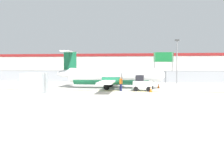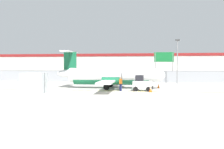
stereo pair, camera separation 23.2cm
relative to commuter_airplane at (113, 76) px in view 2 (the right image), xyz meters
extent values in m
plane|color=#BCB7AD|center=(0.19, -5.31, -1.60)|extent=(140.00, 140.00, 0.00)
cube|color=yellow|center=(0.19, -3.31, -1.60)|extent=(84.00, 0.20, 0.01)
cube|color=gray|center=(0.19, 12.69, -0.60)|extent=(98.00, 0.04, 2.00)
cylinder|color=slate|center=(0.19, 12.69, 0.45)|extent=(98.00, 0.10, 0.10)
cube|color=#38383A|center=(0.19, 24.19, -1.54)|extent=(98.00, 17.00, 0.12)
cube|color=beige|center=(0.19, 42.69, 1.65)|extent=(91.00, 8.00, 6.50)
cube|color=maroon|center=(0.19, 38.69, 4.50)|extent=(91.00, 0.20, 0.80)
cylinder|color=white|center=(-0.26, -0.01, 0.15)|extent=(11.05, 2.36, 1.90)
ellipsoid|color=white|center=(5.51, 0.23, 0.15)|extent=(2.61, 1.91, 1.80)
ellipsoid|color=white|center=(-6.02, -0.25, 0.35)|extent=(3.14, 1.17, 1.05)
cylinder|color=#145938|center=(-0.26, -0.01, -0.38)|extent=(9.91, 1.89, 1.48)
cube|color=white|center=(-0.16, -0.01, -0.42)|extent=(2.27, 16.05, 0.18)
cylinder|color=#145938|center=(-0.06, 2.60, -0.42)|extent=(2.24, 0.99, 0.90)
cone|color=black|center=(1.08, 2.65, -0.42)|extent=(0.47, 0.46, 0.44)
cylinder|color=#262626|center=(1.23, 2.65, -0.42)|extent=(0.13, 2.10, 2.10)
cylinder|color=#145938|center=(0.15, -2.60, -0.42)|extent=(2.24, 0.99, 0.90)
cone|color=black|center=(1.30, -2.55, -0.42)|extent=(0.47, 0.46, 0.44)
cylinder|color=#262626|center=(1.45, -2.54, -0.42)|extent=(0.13, 2.10, 2.10)
cube|color=#145938|center=(-5.74, -0.24, 1.70)|extent=(1.71, 0.25, 3.10)
cube|color=white|center=(-5.88, -0.25, 3.25)|extent=(1.30, 4.84, 0.14)
cylinder|color=#59595B|center=(3.61, 0.15, -0.82)|extent=(0.15, 0.15, 0.97)
cylinder|color=black|center=(3.61, 0.15, -1.30)|extent=(0.61, 0.24, 0.60)
cylinder|color=#59595B|center=(-0.65, 2.18, -0.78)|extent=(0.15, 0.15, 0.90)
cylinder|color=black|center=(-0.65, 2.18, -1.22)|extent=(0.77, 0.25, 0.76)
cylinder|color=#59595B|center=(-0.46, -2.23, -0.78)|extent=(0.15, 0.15, 0.90)
cylinder|color=black|center=(-0.46, -2.23, -1.22)|extent=(0.77, 0.25, 0.76)
cube|color=silver|center=(3.97, -2.80, -0.87)|extent=(2.29, 1.29, 0.90)
cube|color=black|center=(3.62, -2.77, -0.07)|extent=(0.98, 1.07, 0.70)
cube|color=black|center=(5.12, -2.90, -1.17)|extent=(0.26, 1.11, 0.30)
cylinder|color=black|center=(4.77, -2.27, -1.32)|extent=(0.57, 0.23, 0.56)
cylinder|color=black|center=(4.67, -3.46, -1.32)|extent=(0.57, 0.23, 0.56)
cylinder|color=black|center=(3.28, -2.14, -1.32)|extent=(0.57, 0.23, 0.56)
cylinder|color=black|center=(3.17, -3.33, -1.32)|extent=(0.57, 0.23, 0.56)
cylinder|color=#191E4C|center=(1.36, -3.26, -1.18)|extent=(0.23, 0.23, 0.85)
cylinder|color=#191E4C|center=(1.49, -3.41, -1.18)|extent=(0.23, 0.23, 0.85)
cylinder|color=orange|center=(1.42, -3.34, -0.45)|extent=(0.48, 0.48, 0.60)
cylinder|color=orange|center=(1.28, -3.17, -0.42)|extent=(0.14, 0.14, 0.55)
cylinder|color=orange|center=(1.57, -3.50, -0.42)|extent=(0.14, 0.14, 0.55)
sphere|color=tan|center=(1.42, -3.34, -0.01)|extent=(0.22, 0.22, 0.22)
cube|color=silver|center=(-7.77, -6.71, -0.50)|extent=(2.51, 2.14, 2.20)
cube|color=#333338|center=(-7.77, -6.71, -0.50)|extent=(2.44, 0.22, 2.20)
cube|color=orange|center=(4.91, -3.94, -1.58)|extent=(0.36, 0.36, 0.04)
cone|color=orange|center=(4.91, -3.94, -1.26)|extent=(0.28, 0.28, 0.60)
cylinder|color=white|center=(4.91, -3.94, -1.18)|extent=(0.17, 0.17, 0.08)
cube|color=orange|center=(4.33, 0.98, -1.58)|extent=(0.36, 0.36, 0.04)
cone|color=orange|center=(4.33, 0.98, -1.26)|extent=(0.28, 0.28, 0.60)
cylinder|color=white|center=(4.33, 0.98, -1.18)|extent=(0.17, 0.17, 0.08)
cube|color=orange|center=(5.98, 1.42, -1.58)|extent=(0.36, 0.36, 0.04)
cone|color=orange|center=(5.98, 1.42, -1.26)|extent=(0.28, 0.28, 0.60)
cylinder|color=white|center=(5.98, 1.42, -1.18)|extent=(0.17, 0.17, 0.08)
cube|color=silver|center=(-14.76, 28.24, -0.86)|extent=(4.26, 1.85, 0.80)
cube|color=#262D38|center=(-14.91, 28.24, -0.18)|extent=(2.25, 1.64, 0.56)
cylinder|color=black|center=(-13.33, 29.09, -1.18)|extent=(0.61, 0.22, 0.60)
cylinder|color=black|center=(-13.39, 27.29, -1.18)|extent=(0.61, 0.22, 0.60)
cylinder|color=black|center=(-16.12, 29.19, -1.18)|extent=(0.61, 0.22, 0.60)
cylinder|color=black|center=(-16.19, 27.39, -1.18)|extent=(0.61, 0.22, 0.60)
cube|color=navy|center=(-10.80, 29.99, -0.86)|extent=(4.32, 2.02, 0.80)
cube|color=#262D38|center=(-10.95, 30.00, -0.18)|extent=(2.31, 1.72, 0.56)
cylinder|color=black|center=(-9.34, 30.78, -1.18)|extent=(0.61, 0.25, 0.60)
cylinder|color=black|center=(-9.48, 28.99, -1.18)|extent=(0.61, 0.25, 0.60)
cylinder|color=black|center=(-12.13, 31.00, -1.18)|extent=(0.61, 0.25, 0.60)
cylinder|color=black|center=(-12.27, 29.20, -1.18)|extent=(0.61, 0.25, 0.60)
cube|color=#19662D|center=(-5.33, 24.06, -0.86)|extent=(4.36, 2.16, 0.80)
cube|color=#262D38|center=(-5.48, 24.04, -0.18)|extent=(2.36, 1.80, 0.56)
cylinder|color=black|center=(-4.04, 25.11, -1.18)|extent=(0.62, 0.27, 0.60)
cylinder|color=black|center=(-3.84, 23.32, -1.18)|extent=(0.62, 0.27, 0.60)
cylinder|color=black|center=(-6.82, 24.80, -1.18)|extent=(0.62, 0.27, 0.60)
cylinder|color=black|center=(-6.62, 23.01, -1.18)|extent=(0.62, 0.27, 0.60)
cube|color=#19662D|center=(-3.06, 18.70, -0.86)|extent=(4.39, 2.23, 0.80)
cube|color=#262D38|center=(-3.21, 18.68, -0.18)|extent=(2.39, 1.83, 0.56)
cylinder|color=black|center=(-1.79, 19.78, -1.18)|extent=(0.62, 0.28, 0.60)
cylinder|color=black|center=(-1.56, 17.99, -1.18)|extent=(0.62, 0.28, 0.60)
cylinder|color=black|center=(-4.57, 19.41, -1.18)|extent=(0.62, 0.28, 0.60)
cylinder|color=black|center=(-4.33, 17.63, -1.18)|extent=(0.62, 0.28, 0.60)
cube|color=black|center=(2.08, 29.71, -0.86)|extent=(4.30, 1.96, 0.80)
cube|color=#262D38|center=(1.93, 29.70, -0.18)|extent=(2.29, 1.70, 0.56)
cylinder|color=black|center=(3.42, 30.69, -1.18)|extent=(0.61, 0.24, 0.60)
cylinder|color=black|center=(3.54, 28.90, -1.18)|extent=(0.61, 0.24, 0.60)
cylinder|color=black|center=(0.63, 30.52, -1.18)|extent=(0.61, 0.24, 0.60)
cylinder|color=black|center=(0.74, 28.72, -1.18)|extent=(0.61, 0.24, 0.60)
cube|color=red|center=(7.28, 21.90, -0.86)|extent=(4.31, 2.00, 0.80)
cube|color=#262D38|center=(7.43, 21.89, -0.18)|extent=(2.31, 1.71, 0.56)
cylinder|color=black|center=(5.82, 21.10, -1.18)|extent=(0.61, 0.24, 0.60)
cylinder|color=black|center=(5.95, 22.90, -1.18)|extent=(0.61, 0.24, 0.60)
cylinder|color=black|center=(8.61, 20.90, -1.18)|extent=(0.61, 0.24, 0.60)
cylinder|color=black|center=(8.74, 22.70, -1.18)|extent=(0.61, 0.24, 0.60)
cube|color=black|center=(11.52, 23.17, -0.86)|extent=(4.21, 1.73, 0.80)
cube|color=#262D38|center=(11.37, 23.17, -0.18)|extent=(2.21, 1.58, 0.56)
cylinder|color=black|center=(12.92, 24.06, -1.18)|extent=(0.60, 0.20, 0.60)
cylinder|color=black|center=(12.91, 22.26, -1.18)|extent=(0.60, 0.20, 0.60)
cylinder|color=black|center=(10.12, 24.08, -1.18)|extent=(0.60, 0.20, 0.60)
cylinder|color=black|center=(10.11, 22.28, -1.18)|extent=(0.60, 0.20, 0.60)
cube|color=slate|center=(14.85, 24.77, -0.86)|extent=(4.31, 1.98, 0.80)
cube|color=#262D38|center=(14.70, 24.76, -0.18)|extent=(2.30, 1.71, 0.56)
cylinder|color=black|center=(16.18, 25.77, -1.18)|extent=(0.61, 0.24, 0.60)
cylinder|color=black|center=(16.31, 23.97, -1.18)|extent=(0.61, 0.24, 0.60)
cylinder|color=black|center=(13.39, 25.58, -1.18)|extent=(0.61, 0.24, 0.60)
cylinder|color=black|center=(13.51, 23.78, -1.18)|extent=(0.61, 0.24, 0.60)
cylinder|color=slate|center=(9.26, 9.30, 1.90)|extent=(0.16, 0.16, 7.00)
cube|color=#333333|center=(9.26, 9.30, 5.55)|extent=(0.70, 0.30, 0.24)
cylinder|color=slate|center=(5.84, 14.71, 1.15)|extent=(0.14, 0.14, 5.50)
cylinder|color=slate|center=(9.04, 14.71, 1.15)|extent=(0.14, 0.14, 5.50)
cube|color=#14662D|center=(7.44, 14.71, 3.00)|extent=(3.60, 0.10, 1.80)
camera|label=1|loc=(4.55, -32.48, 1.40)|focal=40.00mm
camera|label=2|loc=(4.78, -32.45, 1.40)|focal=40.00mm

